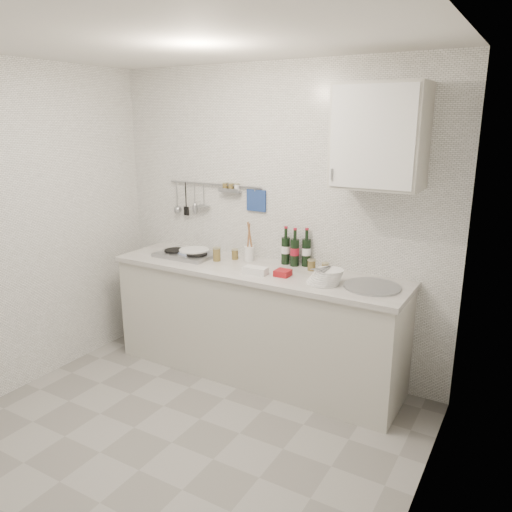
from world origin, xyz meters
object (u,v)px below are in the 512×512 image
at_px(wall_cabinet, 380,137).
at_px(plate_stack_hob, 193,252).
at_px(utensil_crock, 249,252).
at_px(plate_stack_sink, 326,277).
at_px(wine_bottles, 296,247).

distance_m(wall_cabinet, plate_stack_hob, 1.86).
distance_m(plate_stack_hob, utensil_crock, 0.53).
bearing_deg(utensil_crock, plate_stack_sink, -16.19).
xyz_separation_m(plate_stack_sink, utensil_crock, (-0.78, 0.23, 0.03)).
relative_size(wall_cabinet, wine_bottles, 2.26).
bearing_deg(wine_bottles, plate_stack_sink, -38.21).
xyz_separation_m(plate_stack_sink, wine_bottles, (-0.40, 0.31, 0.10)).
xyz_separation_m(wall_cabinet, utensil_crock, (-1.05, 0.03, -0.95)).
bearing_deg(wine_bottles, wall_cabinet, -9.76).
bearing_deg(wall_cabinet, plate_stack_hob, -177.69).
bearing_deg(wine_bottles, plate_stack_hob, -168.86).
xyz_separation_m(wine_bottles, utensil_crock, (-0.39, -0.08, -0.08)).
height_order(plate_stack_sink, wine_bottles, wine_bottles).
distance_m(wall_cabinet, plate_stack_sink, 1.03).
bearing_deg(plate_stack_hob, plate_stack_sink, -5.93).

